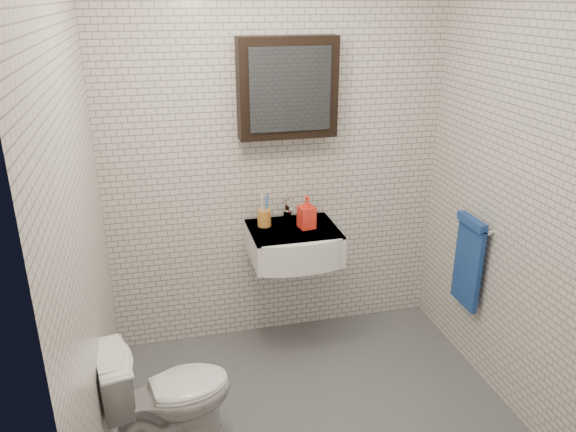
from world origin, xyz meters
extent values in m
cube|color=#4E5256|center=(0.00, 0.00, 0.01)|extent=(2.20, 2.00, 0.01)
cube|color=silver|center=(0.00, 1.00, 1.25)|extent=(2.20, 0.02, 2.50)
cube|color=silver|center=(0.00, -1.00, 1.25)|extent=(2.20, 0.02, 2.50)
cube|color=silver|center=(-1.10, 0.00, 1.25)|extent=(0.02, 2.00, 2.50)
cube|color=silver|center=(1.10, 0.00, 1.25)|extent=(0.02, 2.00, 2.50)
cube|color=white|center=(0.05, 0.78, 0.75)|extent=(0.55, 0.45, 0.20)
cylinder|color=silver|center=(0.05, 0.80, 0.84)|extent=(0.31, 0.31, 0.02)
cylinder|color=silver|center=(0.05, 0.80, 0.85)|extent=(0.04, 0.04, 0.01)
cube|color=white|center=(0.05, 0.78, 0.84)|extent=(0.55, 0.45, 0.01)
cylinder|color=silver|center=(0.05, 0.94, 0.88)|extent=(0.06, 0.06, 0.06)
cylinder|color=silver|center=(0.05, 0.94, 0.94)|extent=(0.03, 0.03, 0.08)
cylinder|color=silver|center=(0.05, 0.88, 0.97)|extent=(0.02, 0.12, 0.02)
cube|color=silver|center=(0.05, 0.97, 0.99)|extent=(0.02, 0.09, 0.01)
cube|color=black|center=(0.05, 0.93, 1.70)|extent=(0.60, 0.14, 0.60)
cube|color=#3F444C|center=(0.05, 0.85, 1.70)|extent=(0.49, 0.01, 0.49)
cylinder|color=silver|center=(1.06, 0.35, 0.95)|extent=(0.02, 0.30, 0.02)
cylinder|color=silver|center=(1.08, 0.48, 0.95)|extent=(0.04, 0.02, 0.02)
cylinder|color=silver|center=(1.08, 0.22, 0.95)|extent=(0.04, 0.02, 0.02)
cube|color=#22549E|center=(1.05, 0.35, 0.68)|extent=(0.03, 0.26, 0.54)
cube|color=#22549E|center=(1.04, 0.35, 0.96)|extent=(0.05, 0.26, 0.05)
cylinder|color=#C67F31|center=(-0.12, 0.86, 0.90)|extent=(0.09, 0.09, 0.11)
cylinder|color=white|center=(-0.13, 0.85, 0.97)|extent=(0.02, 0.03, 0.20)
cylinder|color=#3F74CB|center=(-0.11, 0.85, 0.96)|extent=(0.02, 0.02, 0.18)
cylinder|color=white|center=(-0.12, 0.88, 0.98)|extent=(0.02, 0.04, 0.21)
cylinder|color=#3F74CB|center=(-0.10, 0.87, 0.97)|extent=(0.03, 0.04, 0.19)
imported|color=orange|center=(0.13, 0.77, 0.96)|extent=(0.11, 0.11, 0.21)
imported|color=white|center=(-0.80, 0.02, 0.33)|extent=(0.70, 0.48, 0.66)
camera|label=1|loc=(-0.77, -2.37, 2.22)|focal=35.00mm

